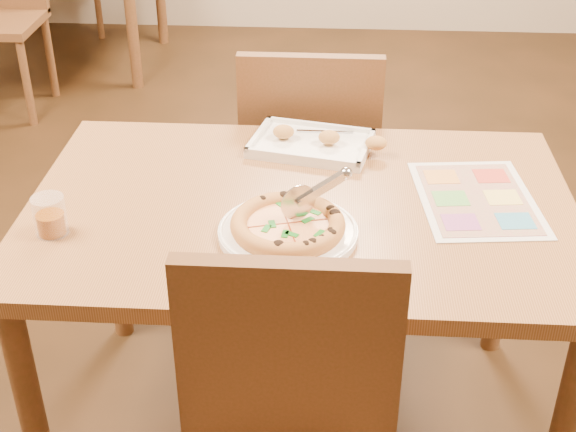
# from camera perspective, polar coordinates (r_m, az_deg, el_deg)

# --- Properties ---
(dining_table) EXTENTS (1.30, 0.85, 0.72)m
(dining_table) POSITION_cam_1_polar(r_m,az_deg,el_deg) (1.95, 0.95, -1.21)
(dining_table) COLOR #91613A
(dining_table) RESTS_ON ground
(chair_far) EXTENTS (0.42, 0.42, 0.47)m
(chair_far) POSITION_cam_1_polar(r_m,az_deg,el_deg) (2.50, 1.60, 4.88)
(chair_far) COLOR brown
(chair_far) RESTS_ON ground
(plate) EXTENTS (0.38, 0.38, 0.02)m
(plate) POSITION_cam_1_polar(r_m,az_deg,el_deg) (1.77, 0.00, -1.15)
(plate) COLOR white
(plate) RESTS_ON dining_table
(pizza) EXTENTS (0.25, 0.25, 0.04)m
(pizza) POSITION_cam_1_polar(r_m,az_deg,el_deg) (1.76, -0.01, -0.62)
(pizza) COLOR #C98944
(pizza) RESTS_ON plate
(pizza_cutter) EXTENTS (0.15, 0.09, 0.10)m
(pizza_cutter) POSITION_cam_1_polar(r_m,az_deg,el_deg) (1.76, 1.87, 1.66)
(pizza_cutter) COLOR silver
(pizza_cutter) RESTS_ON pizza
(appetizer_tray) EXTENTS (0.37, 0.27, 0.06)m
(appetizer_tray) POSITION_cam_1_polar(r_m,az_deg,el_deg) (2.15, 1.92, 5.16)
(appetizer_tray) COLOR white
(appetizer_tray) RESTS_ON dining_table
(glass_tumbler) EXTENTS (0.07, 0.07, 0.09)m
(glass_tumbler) POSITION_cam_1_polar(r_m,az_deg,el_deg) (1.84, -16.55, -0.13)
(glass_tumbler) COLOR #89420A
(glass_tumbler) RESTS_ON dining_table
(menu) EXTENTS (0.31, 0.40, 0.00)m
(menu) POSITION_cam_1_polar(r_m,az_deg,el_deg) (1.97, 13.26, 1.21)
(menu) COLOR silver
(menu) RESTS_ON dining_table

